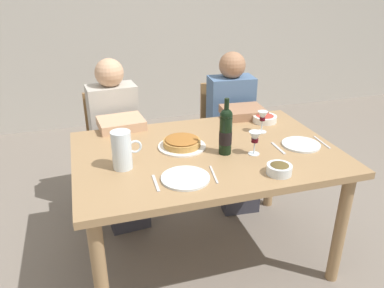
# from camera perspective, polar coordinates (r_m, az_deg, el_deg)

# --- Properties ---
(ground_plane) EXTENTS (8.00, 8.00, 0.00)m
(ground_plane) POSITION_cam_1_polar(r_m,az_deg,el_deg) (2.63, 1.89, -16.08)
(ground_plane) COLOR slate
(back_wall) EXTENTS (8.00, 0.10, 2.80)m
(back_wall) POSITION_cam_1_polar(r_m,az_deg,el_deg) (4.56, -9.03, 20.39)
(back_wall) COLOR #B2ADA3
(back_wall) RESTS_ON ground
(dining_table) EXTENTS (1.50, 1.00, 0.76)m
(dining_table) POSITION_cam_1_polar(r_m,az_deg,el_deg) (2.25, 2.12, -3.07)
(dining_table) COLOR #9E7A51
(dining_table) RESTS_ON ground
(wine_bottle) EXTENTS (0.07, 0.07, 0.32)m
(wine_bottle) POSITION_cam_1_polar(r_m,az_deg,el_deg) (2.13, 5.03, 1.90)
(wine_bottle) COLOR black
(wine_bottle) RESTS_ON dining_table
(water_pitcher) EXTENTS (0.16, 0.10, 0.21)m
(water_pitcher) POSITION_cam_1_polar(r_m,az_deg,el_deg) (2.01, -10.35, -1.20)
(water_pitcher) COLOR silver
(water_pitcher) RESTS_ON dining_table
(baked_tart) EXTENTS (0.28, 0.28, 0.06)m
(baked_tart) POSITION_cam_1_polar(r_m,az_deg,el_deg) (2.23, -1.51, 0.17)
(baked_tart) COLOR white
(baked_tart) RESTS_ON dining_table
(salad_bowl) EXTENTS (0.16, 0.16, 0.05)m
(salad_bowl) POSITION_cam_1_polar(r_m,az_deg,el_deg) (2.66, 10.77, 3.81)
(salad_bowl) COLOR white
(salad_bowl) RESTS_ON dining_table
(olive_bowl) EXTENTS (0.13, 0.13, 0.06)m
(olive_bowl) POSITION_cam_1_polar(r_m,az_deg,el_deg) (2.00, 12.86, -3.57)
(olive_bowl) COLOR silver
(olive_bowl) RESTS_ON dining_table
(wine_glass_left_diner) EXTENTS (0.07, 0.07, 0.14)m
(wine_glass_left_diner) POSITION_cam_1_polar(r_m,az_deg,el_deg) (2.15, 9.34, 0.84)
(wine_glass_left_diner) COLOR silver
(wine_glass_left_diner) RESTS_ON dining_table
(wine_glass_right_diner) EXTENTS (0.06, 0.06, 0.14)m
(wine_glass_right_diner) POSITION_cam_1_polar(r_m,az_deg,el_deg) (2.46, 10.45, 3.92)
(wine_glass_right_diner) COLOR silver
(wine_glass_right_diner) RESTS_ON dining_table
(dinner_plate_left_setting) EXTENTS (0.25, 0.25, 0.01)m
(dinner_plate_left_setting) POSITION_cam_1_polar(r_m,az_deg,el_deg) (1.91, -0.99, -5.08)
(dinner_plate_left_setting) COLOR silver
(dinner_plate_left_setting) RESTS_ON dining_table
(dinner_plate_right_setting) EXTENTS (0.22, 0.22, 0.01)m
(dinner_plate_right_setting) POSITION_cam_1_polar(r_m,az_deg,el_deg) (2.35, 15.91, -0.07)
(dinner_plate_right_setting) COLOR silver
(dinner_plate_right_setting) RESTS_ON dining_table
(fork_left_setting) EXTENTS (0.02, 0.16, 0.00)m
(fork_left_setting) POSITION_cam_1_polar(r_m,az_deg,el_deg) (1.88, -5.41, -5.80)
(fork_left_setting) COLOR silver
(fork_left_setting) RESTS_ON dining_table
(knife_left_setting) EXTENTS (0.03, 0.18, 0.00)m
(knife_left_setting) POSITION_cam_1_polar(r_m,az_deg,el_deg) (1.95, 3.27, -4.54)
(knife_left_setting) COLOR silver
(knife_left_setting) RESTS_ON dining_table
(knife_right_setting) EXTENTS (0.02, 0.18, 0.00)m
(knife_right_setting) POSITION_cam_1_polar(r_m,az_deg,el_deg) (2.43, 18.74, 0.26)
(knife_right_setting) COLOR silver
(knife_right_setting) RESTS_ON dining_table
(spoon_right_setting) EXTENTS (0.02, 0.16, 0.00)m
(spoon_right_setting) POSITION_cam_1_polar(r_m,az_deg,el_deg) (2.28, 12.70, -0.61)
(spoon_right_setting) COLOR silver
(spoon_right_setting) RESTS_ON dining_table
(chair_left) EXTENTS (0.43, 0.43, 0.87)m
(chair_left) POSITION_cam_1_polar(r_m,az_deg,el_deg) (3.04, -11.63, 0.47)
(chair_left) COLOR olive
(chair_left) RESTS_ON ground
(diner_left) EXTENTS (0.37, 0.53, 1.16)m
(diner_left) POSITION_cam_1_polar(r_m,az_deg,el_deg) (2.77, -10.96, 0.87)
(diner_left) COLOR #B7B2A8
(diner_left) RESTS_ON ground
(chair_right) EXTENTS (0.43, 0.43, 0.87)m
(chair_right) POSITION_cam_1_polar(r_m,az_deg,el_deg) (3.20, 4.85, 2.20)
(chair_right) COLOR olive
(chair_right) RESTS_ON ground
(diner_right) EXTENTS (0.36, 0.52, 1.16)m
(diner_right) POSITION_cam_1_polar(r_m,az_deg,el_deg) (2.95, 6.33, 2.65)
(diner_right) COLOR #4C6B93
(diner_right) RESTS_ON ground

